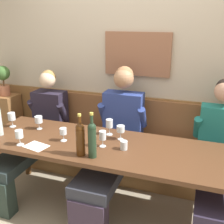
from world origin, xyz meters
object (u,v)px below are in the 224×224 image
object	(u,v)px
person_left_seat	(36,130)
water_tumbler_left	(124,145)
wall_bench	(125,155)
wine_glass_mid_left	(12,117)
wine_glass_right_end	(103,136)
wine_glass_center_rear	(63,132)
wine_bottle_clear_water	(92,139)
wine_glass_center_front	(109,124)
person_right_seat	(219,157)
dining_table	(106,152)
wine_bottle_green_tall	(80,138)
wine_glass_by_bottle	(39,120)
potted_plant	(3,78)
wine_glass_near_bucket	(121,129)
person_center_left_seat	(114,138)
wine_glass_mid_right	(19,135)

from	to	relation	value
person_left_seat	water_tumbler_left	bearing A→B (deg)	-16.69
wall_bench	wine_glass_mid_left	bearing A→B (deg)	-152.68
wine_glass_mid_left	wine_glass_right_end	distance (m)	1.09
wine_glass_center_rear	wine_glass_right_end	xyz separation A→B (m)	(0.39, 0.01, 0.02)
wall_bench	water_tumbler_left	size ratio (longest dim) A/B	33.54
wall_bench	wine_bottle_clear_water	size ratio (longest dim) A/B	6.89
person_left_seat	wine_glass_right_end	distance (m)	1.04
wine_glass_center_rear	wine_glass_center_front	distance (m)	0.46
person_right_seat	wine_glass_center_rear	size ratio (longest dim) A/B	9.91
wall_bench	dining_table	world-z (taller)	wall_bench
dining_table	wine_glass_mid_left	xyz separation A→B (m)	(-1.09, 0.08, 0.19)
dining_table	wine_bottle_green_tall	distance (m)	0.37
wine_glass_center_front	water_tumbler_left	bearing A→B (deg)	-48.67
wine_glass_mid_left	wine_glass_by_bottle	distance (m)	0.31
dining_table	wine_bottle_clear_water	world-z (taller)	wine_bottle_clear_water
wine_glass_center_rear	wine_glass_by_bottle	bearing A→B (deg)	155.62
dining_table	person_right_seat	size ratio (longest dim) A/B	1.90
water_tumbler_left	person_left_seat	bearing A→B (deg)	163.31
water_tumbler_left	potted_plant	distance (m)	2.01
wine_bottle_clear_water	wine_glass_center_rear	world-z (taller)	wine_bottle_clear_water
wall_bench	wine_glass_by_bottle	size ratio (longest dim) A/B	19.43
wine_glass_center_rear	water_tumbler_left	distance (m)	0.59
wine_glass_center_rear	water_tumbler_left	world-z (taller)	wine_glass_center_rear
wine_bottle_green_tall	wine_glass_center_front	world-z (taller)	wine_bottle_green_tall
person_right_seat	potted_plant	world-z (taller)	person_right_seat
dining_table	wine_bottle_green_tall	world-z (taller)	wine_bottle_green_tall
wine_glass_right_end	person_right_seat	bearing A→B (deg)	18.51
wine_glass_center_rear	wine_glass_near_bucket	distance (m)	0.54
person_right_seat	wine_glass_by_bottle	distance (m)	1.81
wine_glass_mid_left	potted_plant	distance (m)	0.87
wine_glass_center_front	potted_plant	bearing A→B (deg)	164.29
dining_table	wine_glass_right_end	size ratio (longest dim) A/B	16.01
wine_glass_near_bucket	water_tumbler_left	distance (m)	0.22
person_left_seat	wine_glass_by_bottle	xyz separation A→B (m)	(0.18, -0.19, 0.21)
person_center_left_seat	potted_plant	world-z (taller)	person_center_left_seat
person_center_left_seat	wine_glass_near_bucket	distance (m)	0.27
wine_glass_mid_left	water_tumbler_left	bearing A→B (deg)	-5.23
person_right_seat	wine_glass_center_front	xyz separation A→B (m)	(-1.04, -0.07, 0.21)
wine_bottle_clear_water	water_tumbler_left	world-z (taller)	wine_bottle_clear_water
dining_table	wine_glass_by_bottle	distance (m)	0.82
wine_glass_center_rear	wine_glass_right_end	distance (m)	0.39
wine_glass_center_front	wine_glass_near_bucket	world-z (taller)	wine_glass_center_front
person_right_seat	person_left_seat	bearing A→B (deg)	179.61
wine_glass_right_end	wine_bottle_clear_water	bearing A→B (deg)	-92.90
person_left_seat	wine_glass_mid_left	bearing A→B (deg)	-119.59
person_right_seat	wine_glass_center_rear	world-z (taller)	person_right_seat
wall_bench	wine_glass_near_bucket	world-z (taller)	wall_bench
person_left_seat	wine_glass_mid_right	world-z (taller)	person_left_seat
wine_glass_right_end	wine_glass_center_front	bearing A→B (deg)	96.66
person_right_seat	wine_glass_mid_right	bearing A→B (deg)	-162.27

